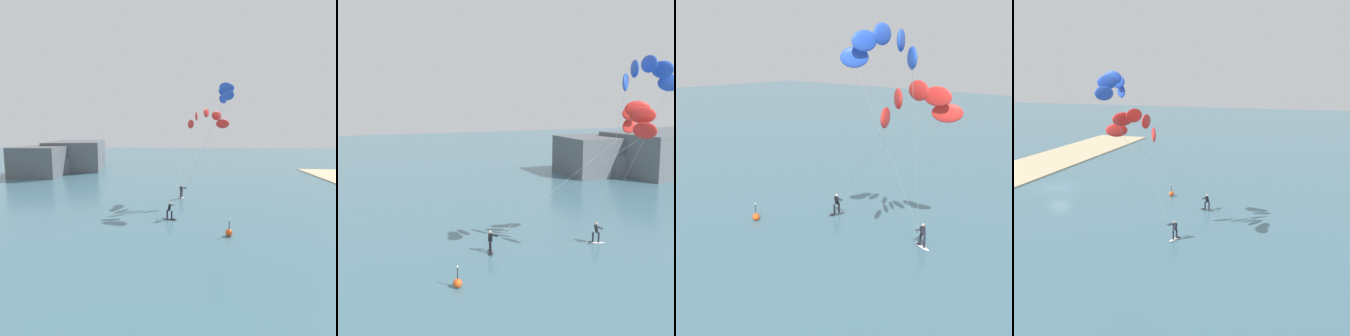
% 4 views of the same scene
% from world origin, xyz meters
% --- Properties ---
extents(kitesurfer_nearshore, '(4.80, 6.41, 13.90)m').
position_xyz_m(kitesurfer_nearshore, '(11.64, 13.90, 12.19)').
color(kitesurfer_nearshore, white).
rests_on(kitesurfer_nearshore, ground).
extents(kitesurfer_mid_water, '(11.48, 7.15, 11.02)m').
position_xyz_m(kitesurfer_mid_water, '(12.10, 15.97, 9.42)').
color(kitesurfer_mid_water, '#333338').
rests_on(kitesurfer_mid_water, ground).
extents(marker_buoy, '(0.56, 0.56, 1.38)m').
position_xyz_m(marker_buoy, '(-0.70, 14.34, 0.30)').
color(marker_buoy, '#EA5119').
rests_on(marker_buoy, ground).
extents(distant_headland, '(29.58, 15.88, 6.01)m').
position_xyz_m(distant_headland, '(36.39, 45.05, 2.64)').
color(distant_headland, '#565B60').
rests_on(distant_headland, ground).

